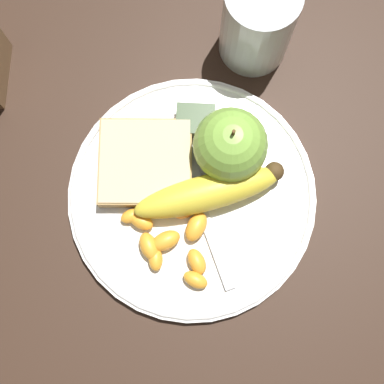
% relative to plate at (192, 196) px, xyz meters
% --- Properties ---
extents(ground_plane, '(3.00, 3.00, 0.00)m').
position_rel_plate_xyz_m(ground_plane, '(0.00, 0.00, -0.01)').
color(ground_plane, '#332116').
extents(plate, '(0.28, 0.28, 0.01)m').
position_rel_plate_xyz_m(plate, '(0.00, 0.00, 0.00)').
color(plate, white).
rests_on(plate, ground_plane).
extents(juice_glass, '(0.08, 0.08, 0.11)m').
position_rel_plate_xyz_m(juice_glass, '(0.06, 0.19, 0.04)').
color(juice_glass, silver).
rests_on(juice_glass, ground_plane).
extents(apple, '(0.08, 0.08, 0.09)m').
position_rel_plate_xyz_m(apple, '(0.04, 0.05, 0.04)').
color(apple, '#84BC47').
rests_on(apple, plate).
extents(banana, '(0.17, 0.09, 0.04)m').
position_rel_plate_xyz_m(banana, '(0.02, 0.00, 0.02)').
color(banana, yellow).
rests_on(banana, plate).
extents(bread_slice, '(0.11, 0.10, 0.02)m').
position_rel_plate_xyz_m(bread_slice, '(-0.05, 0.03, 0.02)').
color(bread_slice, '#AB8751').
rests_on(bread_slice, plate).
extents(fork, '(0.09, 0.17, 0.00)m').
position_rel_plate_xyz_m(fork, '(0.01, -0.00, 0.01)').
color(fork, silver).
rests_on(fork, plate).
extents(jam_packet, '(0.04, 0.04, 0.02)m').
position_rel_plate_xyz_m(jam_packet, '(0.00, 0.08, 0.01)').
color(jam_packet, white).
rests_on(jam_packet, plate).
extents(orange_segment_0, '(0.03, 0.04, 0.02)m').
position_rel_plate_xyz_m(orange_segment_0, '(-0.04, -0.06, 0.01)').
color(orange_segment_0, '#F9A32D').
rests_on(orange_segment_0, plate).
extents(orange_segment_1, '(0.03, 0.03, 0.02)m').
position_rel_plate_xyz_m(orange_segment_1, '(0.01, -0.09, 0.01)').
color(orange_segment_1, '#F9A32D').
rests_on(orange_segment_1, plate).
extents(orange_segment_2, '(0.02, 0.03, 0.01)m').
position_rel_plate_xyz_m(orange_segment_2, '(-0.04, -0.07, 0.01)').
color(orange_segment_2, '#F9A32D').
rests_on(orange_segment_2, plate).
extents(orange_segment_3, '(0.04, 0.03, 0.02)m').
position_rel_plate_xyz_m(orange_segment_3, '(-0.03, -0.05, 0.01)').
color(orange_segment_3, '#F9A32D').
rests_on(orange_segment_3, plate).
extents(orange_segment_4, '(0.03, 0.04, 0.02)m').
position_rel_plate_xyz_m(orange_segment_4, '(0.01, -0.04, 0.01)').
color(orange_segment_4, '#F9A32D').
rests_on(orange_segment_4, plate).
extents(orange_segment_5, '(0.03, 0.03, 0.02)m').
position_rel_plate_xyz_m(orange_segment_5, '(0.01, -0.07, 0.01)').
color(orange_segment_5, '#F9A32D').
rests_on(orange_segment_5, plate).
extents(orange_segment_6, '(0.03, 0.03, 0.02)m').
position_rel_plate_xyz_m(orange_segment_6, '(-0.05, -0.03, 0.01)').
color(orange_segment_6, '#F9A32D').
rests_on(orange_segment_6, plate).
extents(orange_segment_7, '(0.03, 0.02, 0.01)m').
position_rel_plate_xyz_m(orange_segment_7, '(-0.07, -0.03, 0.01)').
color(orange_segment_7, '#F9A32D').
rests_on(orange_segment_7, plate).
extents(orange_segment_8, '(0.03, 0.02, 0.01)m').
position_rel_plate_xyz_m(orange_segment_8, '(-0.01, -0.02, 0.01)').
color(orange_segment_8, '#F9A32D').
rests_on(orange_segment_8, plate).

